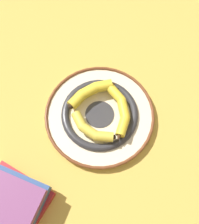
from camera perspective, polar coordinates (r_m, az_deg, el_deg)
The scene contains 6 objects.
ground_plane at distance 0.90m, azimuth -0.24°, elevation -1.24°, with size 2.80×2.80×0.00m, color gold.
decorative_bowl at distance 0.88m, azimuth 0.00°, elevation -0.57°, with size 0.37×0.37×0.04m.
banana_a at distance 0.88m, azimuth -1.88°, elevation 4.46°, with size 0.07×0.19×0.04m.
banana_b at distance 0.83m, azimuth -2.07°, elevation -3.68°, with size 0.17×0.08×0.03m.
banana_c at distance 0.85m, azimuth 4.66°, elevation 0.39°, with size 0.18×0.12×0.03m.
book_stack at distance 0.84m, azimuth -18.72°, elevation -17.41°, with size 0.24×0.22×0.10m.
Camera 1 is at (0.26, -0.20, 0.84)m, focal length 42.00 mm.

